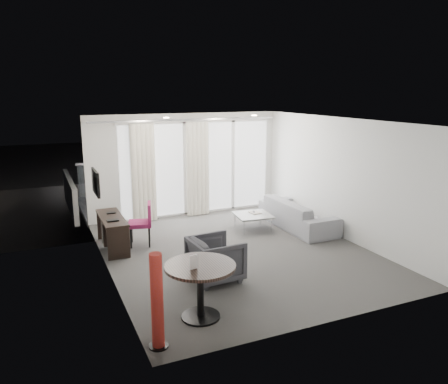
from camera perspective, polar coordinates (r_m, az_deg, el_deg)
name	(u,v)px	position (r m, az deg, el deg)	size (l,w,h in m)	color
floor	(236,251)	(8.84, 1.58, -7.77)	(5.00, 6.00, 0.00)	#484643
ceiling	(237,121)	(8.28, 1.70, 9.28)	(5.00, 6.00, 0.00)	white
wall_left	(105,201)	(7.76, -15.30, -1.19)	(0.00, 6.00, 2.60)	silver
wall_right	(341,178)	(9.78, 15.00, 1.75)	(0.00, 6.00, 2.60)	silver
wall_front	(333,234)	(5.99, 14.06, -5.34)	(5.00, 0.00, 2.60)	silver
window_panel	(197,168)	(11.30, -3.49, 3.16)	(4.00, 0.02, 2.38)	white
window_frame	(198,168)	(11.29, -3.46, 3.15)	(4.10, 0.06, 2.44)	white
curtain_left	(144,173)	(10.73, -10.46, 2.43)	(0.60, 0.20, 2.38)	white
curtain_right	(198,169)	(11.13, -3.43, 3.01)	(0.60, 0.20, 2.38)	white
curtain_track	(188,120)	(10.90, -4.77, 9.39)	(4.80, 0.04, 0.04)	#B2B2B7
downlight_a	(166,118)	(9.45, -7.56, 9.60)	(0.12, 0.12, 0.02)	#FFE0B2
downlight_b	(254,115)	(10.24, 3.95, 9.95)	(0.12, 0.12, 0.02)	#FFE0B2
desk	(113,233)	(9.21, -14.35, -5.15)	(0.44, 1.42, 0.66)	black
tv	(96,182)	(9.16, -16.43, 1.22)	(0.05, 0.80, 0.50)	black
desk_chair	(140,224)	(9.23, -10.93, -4.15)	(0.49, 0.46, 0.90)	#901F4F
round_table	(200,291)	(6.30, -3.10, -12.84)	(1.00, 1.00, 0.80)	black
menu_card	(194,274)	(6.05, -3.97, -10.68)	(0.11, 0.02, 0.20)	white
red_lamp	(157,301)	(5.60, -8.74, -13.93)	(0.25, 0.25, 1.25)	maroon
tub_armchair	(216,259)	(7.47, -1.10, -8.74)	(0.80, 0.82, 0.75)	#35353A
coffee_table	(253,222)	(10.17, 3.78, -3.90)	(0.80, 0.80, 0.36)	gray
remote	(254,212)	(10.29, 3.90, -2.65)	(0.06, 0.18, 0.02)	black
magazine	(255,213)	(10.25, 4.06, -2.72)	(0.23, 0.30, 0.02)	gray
sofa	(298,214)	(10.41, 9.58, -2.80)	(2.25, 0.88, 0.66)	gray
terrace_slab	(180,202)	(12.97, -5.74, -1.27)	(5.60, 3.00, 0.12)	#4D4D50
rattan_chair_a	(183,184)	(13.05, -5.32, 1.07)	(0.60, 0.60, 0.87)	brown
rattan_chair_b	(246,183)	(13.40, 2.87, 1.21)	(0.53, 0.53, 0.77)	brown
rattan_table	(230,190)	(13.10, 0.78, 0.24)	(0.45, 0.45, 0.45)	brown
balustrade	(166,175)	(14.20, -7.62, 2.27)	(5.50, 0.06, 1.05)	#B2B2B7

